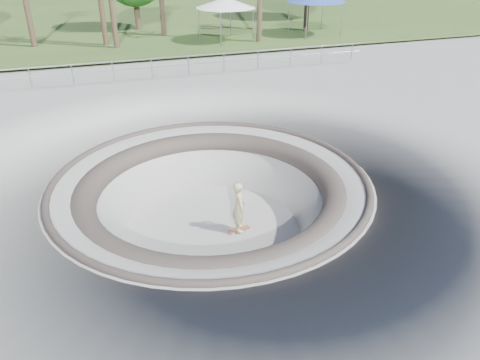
{
  "coord_description": "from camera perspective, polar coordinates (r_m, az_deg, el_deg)",
  "views": [
    {
      "loc": [
        -3.21,
        -12.88,
        7.06
      ],
      "look_at": [
        0.98,
        -0.08,
        -0.1
      ],
      "focal_mm": 35.0,
      "sensor_mm": 36.0,
      "label": 1
    }
  ],
  "objects": [
    {
      "name": "skateboard",
      "position": [
        15.89,
        -0.11,
        -6.05
      ],
      "size": [
        0.78,
        0.31,
        0.08
      ],
      "color": "#935C3B",
      "rests_on": "ground"
    },
    {
      "name": "grass_strip",
      "position": [
        47.48,
        -14.88,
        18.86
      ],
      "size": [
        180.0,
        36.0,
        0.12
      ],
      "color": "#345220",
      "rests_on": "ground"
    },
    {
      "name": "skate_bowl",
      "position": [
        15.98,
        -3.44,
        -5.87
      ],
      "size": [
        14.0,
        14.0,
        4.1
      ],
      "color": "#9C9C97",
      "rests_on": "ground"
    },
    {
      "name": "skater",
      "position": [
        15.4,
        -0.12,
        -3.29
      ],
      "size": [
        0.5,
        0.69,
        1.76
      ],
      "primitive_type": "imported",
      "rotation": [
        0.0,
        0.0,
        1.45
      ],
      "color": "#D3BE88",
      "rests_on": "skateboard"
    },
    {
      "name": "distant_hills",
      "position": [
        71.79,
        -12.69,
        16.05
      ],
      "size": [
        103.2,
        45.0,
        28.6
      ],
      "color": "brown",
      "rests_on": "ground"
    },
    {
      "name": "canopy_white",
      "position": [
        33.91,
        -1.78,
        20.78
      ],
      "size": [
        5.43,
        5.43,
        2.89
      ],
      "color": "gray",
      "rests_on": "ground"
    },
    {
      "name": "safety_railing",
      "position": [
        25.88,
        -10.73,
        13.28
      ],
      "size": [
        25.0,
        0.06,
        1.03
      ],
      "color": "gray",
      "rests_on": "ground"
    },
    {
      "name": "ground",
      "position": [
        15.03,
        -3.64,
        -0.07
      ],
      "size": [
        180.0,
        180.0,
        0.0
      ],
      "primitive_type": "plane",
      "color": "#9C9C97",
      "rests_on": "ground"
    }
  ]
}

